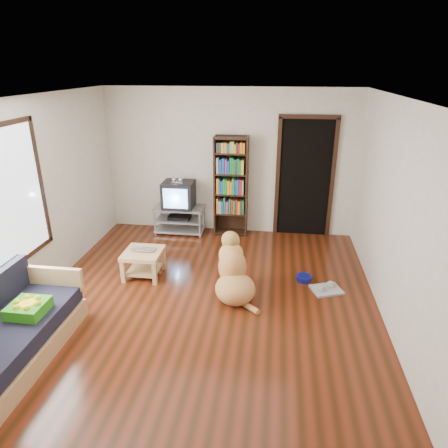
# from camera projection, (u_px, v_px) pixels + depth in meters

# --- Properties ---
(ground) EXTENTS (5.00, 5.00, 0.00)m
(ground) POSITION_uv_depth(u_px,v_px,m) (206.00, 300.00, 5.35)
(ground) COLOR #5B200F
(ground) RESTS_ON ground
(ceiling) EXTENTS (5.00, 5.00, 0.00)m
(ceiling) POSITION_uv_depth(u_px,v_px,m) (203.00, 98.00, 4.39)
(ceiling) COLOR white
(ceiling) RESTS_ON ground
(wall_back) EXTENTS (4.50, 0.00, 4.50)m
(wall_back) POSITION_uv_depth(u_px,v_px,m) (229.00, 163.00, 7.17)
(wall_back) COLOR beige
(wall_back) RESTS_ON ground
(wall_front) EXTENTS (4.50, 0.00, 4.50)m
(wall_front) POSITION_uv_depth(u_px,v_px,m) (136.00, 338.00, 2.57)
(wall_front) COLOR beige
(wall_front) RESTS_ON ground
(wall_left) EXTENTS (0.00, 5.00, 5.00)m
(wall_left) POSITION_uv_depth(u_px,v_px,m) (33.00, 201.00, 5.15)
(wall_left) COLOR beige
(wall_left) RESTS_ON ground
(wall_right) EXTENTS (0.00, 5.00, 5.00)m
(wall_right) POSITION_uv_depth(u_px,v_px,m) (397.00, 218.00, 4.59)
(wall_right) COLOR beige
(wall_right) RESTS_ON ground
(green_cushion) EXTENTS (0.38, 0.38, 0.13)m
(green_cushion) POSITION_uv_depth(u_px,v_px,m) (28.00, 308.00, 4.33)
(green_cushion) COLOR green
(green_cushion) RESTS_ON sofa
(laptop) EXTENTS (0.35, 0.23, 0.03)m
(laptop) POSITION_uv_depth(u_px,v_px,m) (142.00, 251.00, 5.80)
(laptop) COLOR silver
(laptop) RESTS_ON coffee_table
(dog_bowl) EXTENTS (0.22, 0.22, 0.08)m
(dog_bowl) POSITION_uv_depth(u_px,v_px,m) (304.00, 278.00, 5.83)
(dog_bowl) COLOR navy
(dog_bowl) RESTS_ON ground
(grey_rag) EXTENTS (0.49, 0.44, 0.03)m
(grey_rag) POSITION_uv_depth(u_px,v_px,m) (326.00, 290.00, 5.57)
(grey_rag) COLOR #A0A0A0
(grey_rag) RESTS_ON ground
(window) EXTENTS (0.03, 1.46, 1.70)m
(window) POSITION_uv_depth(u_px,v_px,m) (7.00, 198.00, 4.61)
(window) COLOR white
(window) RESTS_ON wall_left
(doorway) EXTENTS (1.03, 0.05, 2.19)m
(doorway) POSITION_uv_depth(u_px,v_px,m) (305.00, 175.00, 7.05)
(doorway) COLOR black
(doorway) RESTS_ON wall_back
(tv_stand) EXTENTS (0.90, 0.45, 0.50)m
(tv_stand) POSITION_uv_depth(u_px,v_px,m) (180.00, 219.00, 7.43)
(tv_stand) COLOR #99999E
(tv_stand) RESTS_ON ground
(crt_tv) EXTENTS (0.55, 0.52, 0.58)m
(crt_tv) POSITION_uv_depth(u_px,v_px,m) (179.00, 194.00, 7.28)
(crt_tv) COLOR black
(crt_tv) RESTS_ON tv_stand
(bookshelf) EXTENTS (0.60, 0.30, 1.80)m
(bookshelf) POSITION_uv_depth(u_px,v_px,m) (231.00, 181.00, 7.13)
(bookshelf) COLOR black
(bookshelf) RESTS_ON ground
(sofa) EXTENTS (0.80, 1.80, 0.80)m
(sofa) POSITION_uv_depth(u_px,v_px,m) (9.00, 337.00, 4.22)
(sofa) COLOR tan
(sofa) RESTS_ON ground
(coffee_table) EXTENTS (0.55, 0.55, 0.40)m
(coffee_table) POSITION_uv_depth(u_px,v_px,m) (143.00, 259.00, 5.88)
(coffee_table) COLOR tan
(coffee_table) RESTS_ON ground
(dog) EXTENTS (0.70, 0.96, 0.86)m
(dog) POSITION_uv_depth(u_px,v_px,m) (233.00, 273.00, 5.39)
(dog) COLOR tan
(dog) RESTS_ON ground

